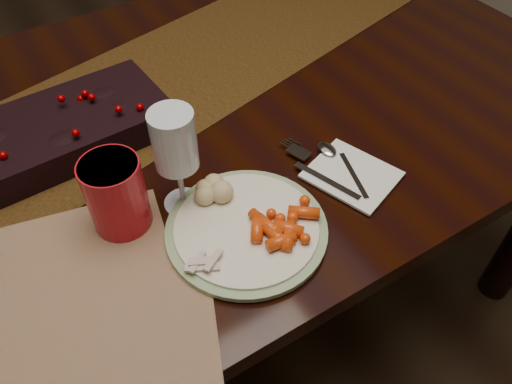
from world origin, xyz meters
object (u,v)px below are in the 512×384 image
centerpiece (61,126)px  turkey_shreds (206,262)px  placemat_main (66,328)px  red_cup (116,194)px  baby_carrots (281,224)px  napkin (352,175)px  wine_glass (178,163)px  dinner_plate (246,229)px  mashed_potatoes (210,189)px  dining_table (192,234)px

centerpiece → turkey_shreds: size_ratio=5.87×
placemat_main → red_cup: size_ratio=3.25×
baby_carrots → napkin: 0.18m
wine_glass → dinner_plate: bearing=-62.4°
centerpiece → placemat_main: (-0.12, -0.37, -0.04)m
centerpiece → wine_glass: (0.12, -0.25, 0.05)m
turkey_shreds → mashed_potatoes: bearing=58.9°
dinner_plate → red_cup: size_ratio=2.04×
dining_table → red_cup: (-0.18, -0.20, 0.44)m
placemat_main → napkin: bearing=24.3°
turkey_shreds → napkin: (0.31, 0.04, -0.02)m
centerpiece → napkin: 0.53m
placemat_main → napkin: napkin is taller
mashed_potatoes → dining_table: bearing=79.2°
centerpiece → turkey_shreds: bearing=-77.1°
turkey_shreds → red_cup: (-0.07, 0.16, 0.04)m
dinner_plate → dining_table: bearing=85.3°
dining_table → dinner_plate: dinner_plate is taller
baby_carrots → napkin: baby_carrots is taller
red_cup → mashed_potatoes: bearing=-16.8°
placemat_main → dinner_plate: 0.30m
baby_carrots → mashed_potatoes: size_ratio=1.43×
centerpiece → red_cup: (0.02, -0.24, 0.03)m
placemat_main → dinner_plate: size_ratio=1.59×
baby_carrots → mashed_potatoes: bearing=119.1°
centerpiece → turkey_shreds: centerpiece is taller
dining_table → red_cup: size_ratio=14.29×
dinner_plate → wine_glass: 0.15m
dining_table → centerpiece: centerpiece is taller
dining_table → napkin: 0.53m
placemat_main → wine_glass: size_ratio=2.15×
dinner_plate → centerpiece: bearing=116.3°
centerpiece → baby_carrots: bearing=-60.5°
dinner_plate → turkey_shreds: 0.10m
dining_table → centerpiece: bearing=169.5°
placemat_main → wine_glass: bearing=48.8°
centerpiece → placemat_main: 0.39m
dinner_plate → wine_glass: bearing=117.6°
dining_table → napkin: bearing=-58.2°
red_cup → turkey_shreds: bearing=-66.2°
turkey_shreds → red_cup: bearing=113.8°
baby_carrots → red_cup: size_ratio=0.83×
baby_carrots → placemat_main: bearing=176.6°
mashed_potatoes → wine_glass: size_ratio=0.39×
baby_carrots → wine_glass: wine_glass is taller
mashed_potatoes → red_cup: red_cup is taller
dinner_plate → wine_glass: (-0.06, 0.11, 0.08)m
centerpiece → wine_glass: bearing=-64.2°
placemat_main → turkey_shreds: size_ratio=6.24×
mashed_potatoes → red_cup: 0.15m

